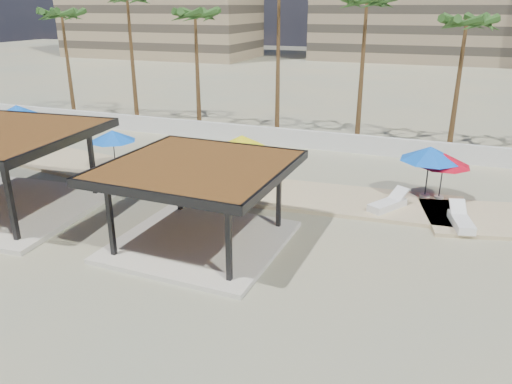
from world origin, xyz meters
TOP-DOWN VIEW (x-y plane):
  - ground at (0.00, 0.00)m, footprint 200.00×200.00m
  - promenade at (2.00, 7.67)m, footprint 44.45×7.97m
  - boundary_wall at (0.00, 16.00)m, footprint 56.00×0.30m
  - pavilion_central at (-0.03, 0.66)m, footprint 6.86×6.86m
  - pavilion_west at (-9.81, 0.49)m, footprint 8.16×8.16m
  - umbrella_a at (-17.69, 9.20)m, footprint 3.40×3.40m
  - umbrella_b at (-1.05, 7.45)m, footprint 3.80×3.80m
  - umbrella_c at (8.71, 8.90)m, footprint 3.27×3.27m
  - umbrella_d at (8.05, 8.89)m, footprint 3.70×3.70m
  - umbrella_f at (-8.70, 7.05)m, footprint 3.01×3.01m
  - lounger_a at (-6.51, 8.32)m, footprint 1.05×2.00m
  - lounger_b at (6.54, 6.68)m, footprint 1.71×2.22m
  - lounger_c at (9.69, 5.85)m, footprint 1.18×2.25m
  - palm_a at (-21.00, 18.30)m, footprint 3.00×3.00m
  - palm_b at (-15.00, 18.70)m, footprint 3.00×3.00m
  - palm_c at (-9.00, 18.10)m, footprint 3.00×3.00m
  - palm_e at (3.00, 18.40)m, footprint 3.00×3.00m
  - palm_f at (9.00, 18.60)m, footprint 3.00×3.00m

SIDE VIEW (x-z plane):
  - ground at x=0.00m, z-range 0.00..0.00m
  - promenade at x=2.00m, z-range -0.06..0.18m
  - lounger_a at x=-6.51m, z-range -0.01..0.71m
  - lounger_c at x=9.69m, z-range -0.03..0.78m
  - lounger_b at x=6.54m, z-range -0.03..0.79m
  - boundary_wall at x=0.00m, z-range 0.00..1.20m
  - pavilion_central at x=-0.03m, z-range 0.33..3.70m
  - umbrella_c at x=8.71m, z-range 0.99..3.26m
  - umbrella_f at x=-8.70m, z-range 1.00..3.29m
  - pavilion_west at x=-9.81m, z-range 0.37..4.22m
  - umbrella_d at x=8.05m, z-range 1.09..3.62m
  - umbrella_b at x=-1.05m, z-range 1.11..3.71m
  - umbrella_a at x=-17.69m, z-range 1.15..3.87m
  - palm_f at x=9.00m, z-range 3.29..12.15m
  - palm_a at x=-21.00m, z-range 3.41..12.53m
  - palm_c at x=-9.00m, z-range 3.44..12.62m
  - palm_e at x=3.00m, z-range 3.82..13.88m
  - palm_b at x=-15.00m, z-range 3.94..14.28m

